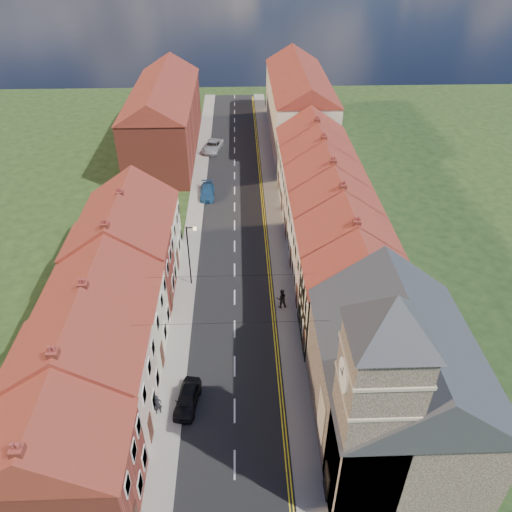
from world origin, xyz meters
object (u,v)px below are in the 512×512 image
(car_near, at_px, (187,399))
(pedestrian_left, at_px, (158,405))
(pedestrian_right, at_px, (281,298))
(church, at_px, (395,379))
(car_distant, at_px, (213,146))
(lamppost, at_px, (190,252))
(car_far, at_px, (207,192))

(car_near, bearing_deg, pedestrian_left, -151.15)
(pedestrian_right, bearing_deg, church, 106.12)
(car_distant, bearing_deg, church, -61.68)
(lamppost, relative_size, pedestrian_right, 3.33)
(pedestrian_right, bearing_deg, car_distant, -84.30)
(car_distant, distance_m, pedestrian_right, 34.23)
(lamppost, relative_size, car_near, 1.68)
(car_near, relative_size, car_distant, 0.73)
(car_far, bearing_deg, car_near, -91.02)
(car_distant, bearing_deg, car_far, -77.27)
(car_far, bearing_deg, car_distant, 88.26)
(church, height_order, lamppost, church)
(pedestrian_left, bearing_deg, lamppost, 64.84)
(church, bearing_deg, car_near, 165.17)
(car_distant, relative_size, pedestrian_left, 3.05)
(pedestrian_left, bearing_deg, pedestrian_right, 29.33)
(lamppost, xyz_separation_m, pedestrian_right, (7.79, -3.50, -2.52))
(car_distant, distance_m, pedestrian_left, 44.09)
(church, bearing_deg, pedestrian_right, 112.24)
(car_far, bearing_deg, pedestrian_left, -94.56)
(church, relative_size, car_near, 4.25)
(church, height_order, pedestrian_left, church)
(car_far, height_order, car_distant, car_distant)
(pedestrian_left, height_order, pedestrian_right, pedestrian_right)
(car_far, bearing_deg, pedestrian_right, -71.47)
(car_near, xyz_separation_m, car_distant, (0.17, 43.35, 0.07))
(church, height_order, car_distant, church)
(lamppost, bearing_deg, church, -51.70)
(car_far, distance_m, car_distant, 13.30)
(church, xyz_separation_m, pedestrian_right, (-5.38, 13.17, -4.86))
(car_far, bearing_deg, church, -70.40)
(car_distant, bearing_deg, pedestrian_left, -79.24)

